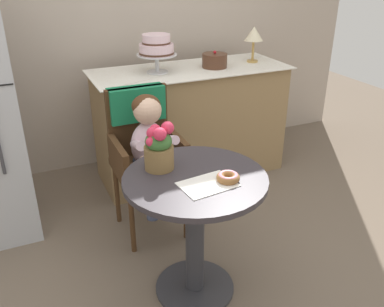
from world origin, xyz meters
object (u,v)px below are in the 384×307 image
donut_front (228,177)px  tiered_cake_stand (156,47)px  wicker_chair (143,138)px  table_lamp (254,35)px  round_layer_cake (215,61)px  flower_vase (159,147)px  cafe_table (195,213)px  seated_child (150,142)px

donut_front → tiered_cake_stand: (0.15, 1.41, 0.35)m
wicker_chair → donut_front: size_ratio=8.39×
donut_front → table_lamp: bearing=55.1°
donut_front → round_layer_cake: 1.52m
wicker_chair → flower_vase: size_ratio=3.88×
donut_front → flower_vase: flower_vase is taller
round_layer_cake → wicker_chair: bearing=-145.6°
donut_front → table_lamp: 1.76m
cafe_table → table_lamp: (1.11, 1.30, 0.61)m
seated_child → tiered_cake_stand: tiered_cake_stand is taller
cafe_table → tiered_cake_stand: 1.45m
cafe_table → table_lamp: size_ratio=2.53×
cafe_table → round_layer_cake: size_ratio=3.65×
cafe_table → round_layer_cake: 1.53m
flower_vase → round_layer_cake: (0.87, 1.11, 0.11)m
seated_child → donut_front: 0.71m
flower_vase → tiered_cake_stand: 1.24m
cafe_table → wicker_chair: wicker_chair is taller
wicker_chair → round_layer_cake: 0.99m
tiered_cake_stand → wicker_chair: bearing=-118.9°
flower_vase → table_lamp: size_ratio=0.86×
wicker_chair → seated_child: bearing=-85.7°
seated_child → flower_vase: (-0.09, -0.42, 0.16)m
wicker_chair → donut_front: wicker_chair is taller
seated_child → round_layer_cake: bearing=41.5°
cafe_table → donut_front: donut_front is taller
wicker_chair → seated_child: 0.16m
wicker_chair → tiered_cake_stand: size_ratio=3.18×
wicker_chair → round_layer_cake: round_layer_cake is taller
flower_vase → table_lamp: 1.71m
tiered_cake_stand → seated_child: bearing=-113.4°
flower_vase → table_lamp: (1.24, 1.15, 0.28)m
seated_child → round_layer_cake: round_layer_cake is taller
cafe_table → table_lamp: table_lamp is taller
tiered_cake_stand → cafe_table: bearing=-101.9°
flower_vase → round_layer_cake: size_ratio=1.25×
donut_front → wicker_chair: bearing=101.0°
donut_front → flower_vase: bearing=134.2°
flower_vase → table_lamp: table_lamp is taller
donut_front → flower_vase: size_ratio=0.46×
flower_vase → cafe_table: bearing=-50.4°
seated_child → round_layer_cake: (0.78, 0.69, 0.28)m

